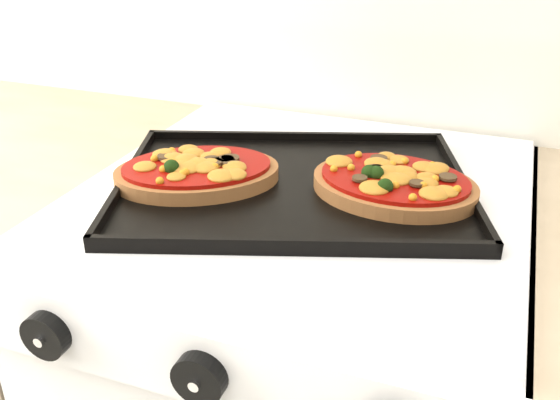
% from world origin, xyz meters
% --- Properties ---
extents(control_panel, '(0.60, 0.02, 0.09)m').
position_xyz_m(control_panel, '(0.01, 1.39, 0.85)').
color(control_panel, white).
rests_on(control_panel, stove).
extents(knob_left, '(0.05, 0.02, 0.05)m').
position_xyz_m(knob_left, '(-0.17, 1.37, 0.85)').
color(knob_left, black).
rests_on(knob_left, control_panel).
extents(knob_center, '(0.05, 0.02, 0.05)m').
position_xyz_m(knob_center, '(0.01, 1.37, 0.85)').
color(knob_center, black).
rests_on(knob_center, control_panel).
extents(baking_tray, '(0.55, 0.47, 0.02)m').
position_xyz_m(baking_tray, '(-0.01, 1.68, 0.92)').
color(baking_tray, black).
rests_on(baking_tray, stove).
extents(pizza_left, '(0.27, 0.24, 0.03)m').
position_xyz_m(pizza_left, '(-0.13, 1.65, 0.94)').
color(pizza_left, brown).
rests_on(pizza_left, baking_tray).
extents(pizza_right, '(0.23, 0.18, 0.03)m').
position_xyz_m(pizza_right, '(0.13, 1.70, 0.94)').
color(pizza_right, brown).
rests_on(pizza_right, baking_tray).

